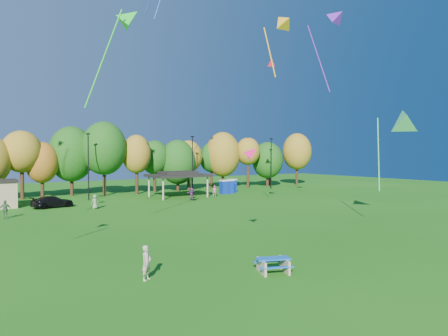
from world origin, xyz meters
TOP-DOWN VIEW (x-y plane):
  - ground at (0.00, 0.00)m, footprint 160.00×160.00m
  - tree_line at (-1.03, 45.51)m, footprint 93.57×10.55m
  - lamp_posts at (2.00, 40.00)m, footprint 64.50×0.25m
  - pavilion at (14.00, 37.00)m, footprint 8.20×6.20m
  - porta_potties at (23.39, 37.81)m, footprint 3.75×2.66m
  - picnic_table at (1.61, 0.80)m, footprint 2.19×2.01m
  - kite_flyer at (-4.50, 3.23)m, footprint 0.76×0.70m
  - car_d at (-3.52, 34.52)m, footprint 5.05×2.91m
  - far_person_1 at (18.61, 34.35)m, footprint 0.72×0.68m
  - far_person_2 at (-8.84, 28.49)m, footprint 1.08×0.49m
  - far_person_3 at (0.33, 30.66)m, footprint 0.88×0.65m
  - far_person_5 at (14.54, 33.91)m, footprint 1.51×0.76m
  - kite_2 at (10.77, 10.73)m, footprint 1.64×3.47m
  - kite_4 at (-2.23, 11.60)m, footprint 4.41×1.92m
  - kite_5 at (4.12, 5.99)m, footprint 1.47×1.37m
  - kite_7 at (20.66, 5.73)m, footprint 4.60×4.26m
  - kite_8 at (19.52, 13.07)m, footprint 2.21×5.02m
  - kite_14 at (21.22, 24.65)m, footprint 1.73×1.86m

SIDE VIEW (x-z plane):
  - ground at x=0.00m, z-range 0.00..0.00m
  - picnic_table at x=1.61m, z-range 0.06..0.84m
  - car_d at x=-3.52m, z-range 0.00..1.38m
  - far_person_5 at x=14.54m, z-range 0.00..1.56m
  - far_person_3 at x=0.33m, z-range 0.00..1.66m
  - far_person_1 at x=18.61m, z-range 0.00..1.66m
  - kite_flyer at x=-4.50m, z-range 0.00..1.73m
  - far_person_2 at x=-8.84m, z-range 0.00..1.80m
  - porta_potties at x=23.39m, z-range 0.01..2.19m
  - pavilion at x=14.00m, z-range 1.34..5.11m
  - lamp_posts at x=2.00m, z-range 0.36..9.45m
  - tree_line at x=-1.03m, z-range 0.34..11.49m
  - kite_5 at x=4.12m, z-range 5.78..6.96m
  - kite_7 at x=20.66m, z-range 5.39..13.50m
  - kite_4 at x=-2.23m, z-range 11.90..19.36m
  - kite_2 at x=10.77m, z-range 14.65..20.29m
  - kite_14 at x=21.22m, z-range 17.35..18.83m
  - kite_8 at x=19.52m, z-range 15.82..24.35m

